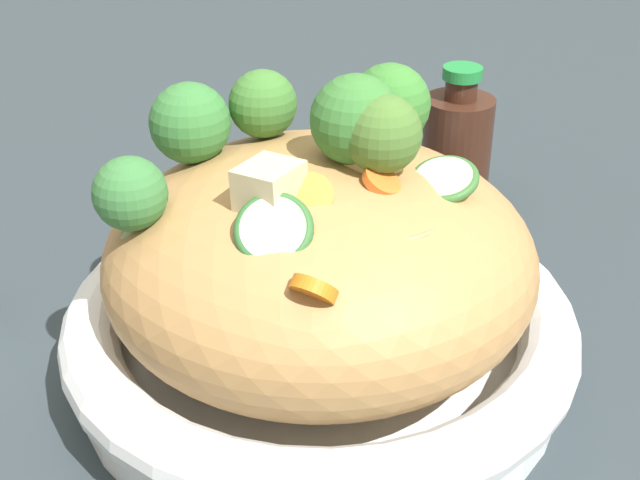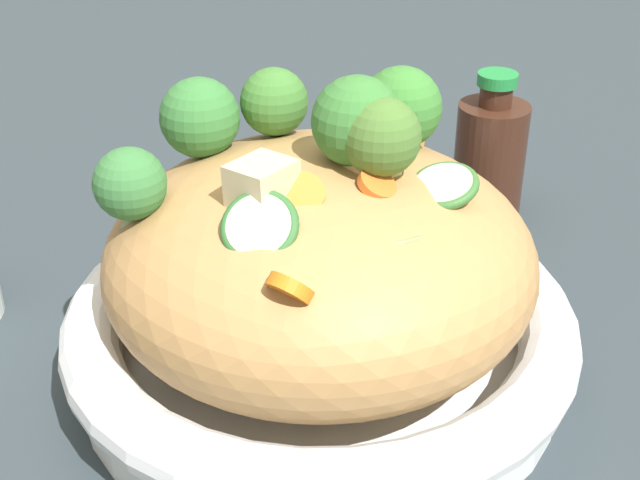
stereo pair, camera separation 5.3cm
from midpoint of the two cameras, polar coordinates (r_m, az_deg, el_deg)
name	(u,v)px [view 2 (the right image)]	position (r m, az deg, el deg)	size (l,w,h in m)	color
ground_plane	(320,368)	(0.58, 2.62, -8.27)	(3.00, 3.00, 0.00)	#2A3338
serving_bowl	(320,332)	(0.57, 2.69, -5.95)	(0.32, 0.32, 0.06)	white
noodle_heap	(320,258)	(0.54, 2.82, -1.25)	(0.26, 0.26, 0.13)	#AB7D49
broccoli_florets	(302,126)	(0.52, 1.76, 7.20)	(0.18, 0.18, 0.09)	#96AB75
carrot_coins	(351,194)	(0.50, 4.99, 2.84)	(0.06, 0.23, 0.05)	orange
zucchini_slices	(348,207)	(0.48, 5.01, 2.04)	(0.12, 0.13, 0.03)	beige
chicken_chunks	(343,153)	(0.52, 4.35, 5.51)	(0.08, 0.16, 0.04)	beige
soy_sauce_bottle	(490,156)	(0.76, 12.75, 5.20)	(0.06, 0.06, 0.12)	#381E14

